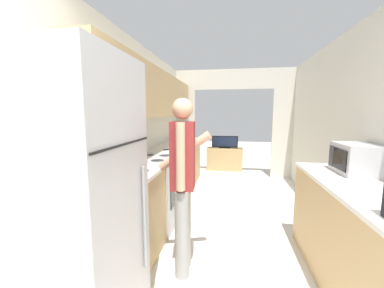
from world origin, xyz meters
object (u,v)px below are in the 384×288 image
at_px(microwave, 356,159).
at_px(tv_cabinet, 225,159).
at_px(person, 183,182).
at_px(television, 225,142).
at_px(range_oven, 153,191).
at_px(knife, 168,149).
at_px(refrigerator, 72,207).

distance_m(microwave, tv_cabinet, 4.09).
relative_size(person, television, 2.42).
height_order(range_oven, tv_cabinet, range_oven).
height_order(person, knife, person).
distance_m(refrigerator, tv_cabinet, 5.07).
relative_size(refrigerator, microwave, 4.13).
bearing_deg(range_oven, television, 75.33).
bearing_deg(person, tv_cabinet, -7.85).
distance_m(person, knife, 1.66).
relative_size(person, microwave, 3.66).
distance_m(range_oven, television, 3.38).
bearing_deg(microwave, person, -166.18).
xyz_separation_m(person, knife, (-0.57, 1.55, 0.05)).
bearing_deg(microwave, range_oven, 167.92).
relative_size(range_oven, knife, 3.60).
distance_m(refrigerator, person, 0.96).
bearing_deg(knife, range_oven, -56.26).
relative_size(range_oven, microwave, 2.38).
bearing_deg(refrigerator, microwave, 28.98).
relative_size(refrigerator, television, 2.73).
distance_m(person, tv_cabinet, 4.22).
height_order(microwave, tv_cabinet, microwave).
bearing_deg(knife, tv_cabinet, 107.77).
bearing_deg(knife, microwave, 7.58).
bearing_deg(knife, television, 107.50).
height_order(microwave, television, microwave).
relative_size(person, knife, 5.54).
xyz_separation_m(refrigerator, person, (0.54, 0.79, -0.05)).
distance_m(refrigerator, range_oven, 1.73).
xyz_separation_m(person, television, (0.26, 4.13, -0.13)).
distance_m(range_oven, person, 1.13).
relative_size(range_oven, person, 0.65).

